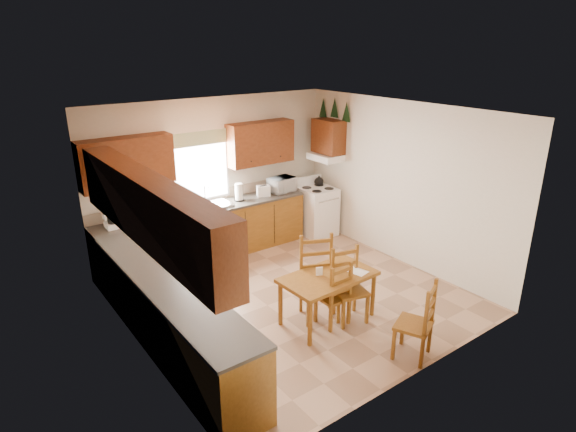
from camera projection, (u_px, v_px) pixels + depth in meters
floor at (292, 296)px, 7.14m from camera, size 4.50×4.50×0.00m
ceiling at (292, 112)px, 6.21m from camera, size 4.50×4.50×0.00m
wall_left at (133, 250)px, 5.42m from camera, size 4.50×4.50×0.00m
wall_right at (401, 184)px, 7.94m from camera, size 4.50×4.50×0.00m
wall_back at (215, 176)px, 8.38m from camera, size 4.50×4.50×0.00m
wall_front at (423, 269)px, 4.98m from camera, size 4.50×4.50×0.00m
lower_cab_back at (206, 234)px, 8.25m from camera, size 3.75×0.60×0.88m
lower_cab_left at (170, 317)px, 5.79m from camera, size 0.60×3.60×0.88m
counter_back at (205, 209)px, 8.10m from camera, size 3.75×0.63×0.04m
counter_left at (167, 283)px, 5.63m from camera, size 0.63×3.60×0.04m
backsplash at (197, 199)px, 8.28m from camera, size 3.75×0.01×0.18m
upper_cab_back_left at (127, 162)px, 7.21m from camera, size 1.41×0.33×0.75m
upper_cab_back_right at (261, 143)px, 8.56m from camera, size 1.25×0.33×0.75m
upper_cab_left at (148, 209)px, 5.23m from camera, size 0.33×3.60×0.75m
upper_cab_stove at (328, 136)px, 8.90m from camera, size 0.33×0.62×0.62m
range_hood at (326, 157)px, 9.00m from camera, size 0.44×0.62×0.12m
window_frame at (199, 168)px, 8.12m from camera, size 1.13×0.02×1.18m
window_pane at (199, 168)px, 8.11m from camera, size 1.05×0.01×1.10m
window_valance at (198, 139)px, 7.92m from camera, size 1.19×0.01×0.24m
sink_basin at (209, 206)px, 8.12m from camera, size 0.75×0.45×0.04m
pine_decal_a at (346, 112)px, 8.56m from camera, size 0.22×0.22×0.36m
pine_decal_b at (335, 107)px, 8.79m from camera, size 0.22×0.22×0.36m
pine_decal_c at (323, 108)px, 9.04m from camera, size 0.22×0.22×0.36m
stove at (317, 212)px, 9.31m from camera, size 0.65×0.66×0.91m
coffeemaker at (112, 218)px, 7.19m from camera, size 0.27×0.29×0.33m
paper_towel at (239, 192)px, 8.41m from camera, size 0.16×0.16×0.31m
toaster at (263, 191)px, 8.69m from camera, size 0.27×0.22×0.19m
microwave at (282, 185)px, 8.91m from camera, size 0.49×0.39×0.27m
dining_table at (327, 298)px, 6.44m from camera, size 1.28×0.76×0.67m
chair_near_left at (333, 293)px, 6.33m from camera, size 0.38×0.36×0.91m
chair_near_right at (414, 320)px, 5.64m from camera, size 0.54×0.53×0.99m
chair_far_left at (320, 280)px, 6.42m from camera, size 0.62×0.61×1.14m
chair_far_right at (350, 287)px, 6.38m from camera, size 0.51×0.49×1.00m
table_paper at (357, 271)px, 6.42m from camera, size 0.25×0.30×0.00m
table_card at (319, 271)px, 6.30m from camera, size 0.09×0.05×0.12m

